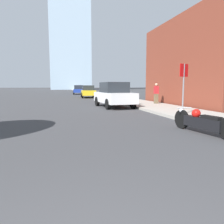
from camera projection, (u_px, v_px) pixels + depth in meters
sidewalk at (94, 94)px, 41.17m from camera, size 3.07×240.00×0.15m
motorcycle at (202, 122)px, 6.87m from camera, size 0.68×2.59×0.76m
parked_car_white at (114, 95)px, 15.45m from camera, size 2.23×4.43×1.77m
parked_car_yellow at (88, 91)px, 28.18m from camera, size 1.97×4.23×1.58m
parked_car_blue at (79, 90)px, 39.61m from camera, size 2.15×4.05×1.65m
stop_sign at (184, 80)px, 10.37m from camera, size 0.57×0.26×2.39m
pedestrian at (156, 93)px, 16.84m from camera, size 0.36×0.22×1.57m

